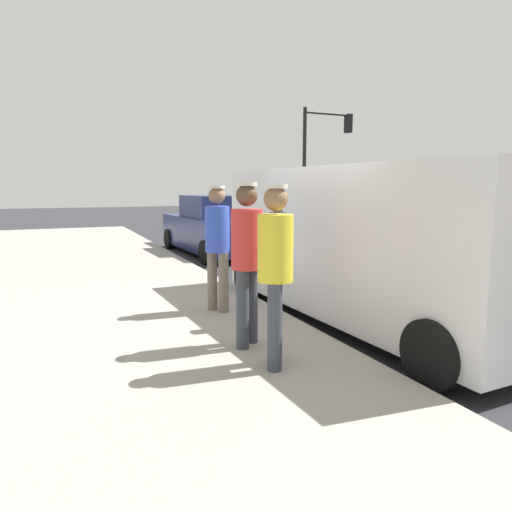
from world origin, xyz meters
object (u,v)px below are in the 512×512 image
Objects in this scene: pedestrian_in_yellow at (275,264)px; parked_van at (371,240)px; pedestrian_in_blue at (217,240)px; traffic_light_corner at (321,149)px; pedestrian_in_red at (247,253)px; parked_sedan_behind at (216,228)px; parking_meter_near at (278,244)px.

parked_van reaches higher than pedestrian_in_yellow.
pedestrian_in_yellow is at bearing 31.65° from parked_van.
traffic_light_corner reaches higher than pedestrian_in_blue.
parked_van is at bearing -163.05° from pedestrian_in_red.
parked_van is 7.16m from parked_sedan_behind.
parked_van is at bearing 88.63° from parked_sedan_behind.
pedestrian_in_red is 1.01× the size of pedestrian_in_yellow.
traffic_light_corner is (-9.03, -13.07, 2.33)m from pedestrian_in_red.
parked_van reaches higher than pedestrian_in_blue.
pedestrian_in_red is 2.26m from parked_van.
pedestrian_in_red is 16.06m from traffic_light_corner.
parked_sedan_behind is 8.96m from traffic_light_corner.
traffic_light_corner is (-8.84, -11.57, 2.35)m from pedestrian_in_blue.
pedestrian_in_blue is (0.47, -0.93, -0.02)m from parking_meter_near.
parked_sedan_behind is at bearing -91.37° from parked_van.
pedestrian_in_blue is 0.98× the size of pedestrian_in_red.
parked_van is (-2.16, -0.66, -0.03)m from pedestrian_in_red.
pedestrian_in_red is at bearing 40.85° from parking_meter_near.
pedestrian_in_red reaches higher than parking_meter_near.
parking_meter_near is 0.85× the size of pedestrian_in_red.
parking_meter_near is at bearing -139.15° from pedestrian_in_red.
pedestrian_in_yellow is 0.34× the size of traffic_light_corner.
parking_meter_near is 0.87× the size of pedestrian_in_blue.
traffic_light_corner is at bearing -141.79° from parked_sedan_behind.
parked_van is at bearing 156.91° from pedestrian_in_blue.
traffic_light_corner is at bearing -127.37° from pedestrian_in_blue.
pedestrian_in_yellow is at bearing 74.68° from parked_sedan_behind.
pedestrian_in_yellow is at bearing 85.37° from pedestrian_in_blue.
parked_van is at bearing -148.35° from pedestrian_in_yellow.
parked_van reaches higher than parked_sedan_behind.
pedestrian_in_yellow reaches higher than parked_sedan_behind.
pedestrian_in_red reaches higher than pedestrian_in_blue.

